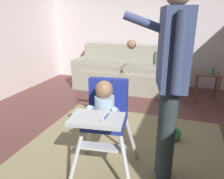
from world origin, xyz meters
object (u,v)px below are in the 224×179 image
Objects in this scene: adult_standing at (170,79)px; side_table at (207,81)px; couch at (127,72)px; sippy_cup at (212,70)px; high_chair at (105,112)px; toy_ball at (174,134)px.

adult_standing is 2.32m from side_table.
side_table is at bearing 78.57° from couch.
couch is 20.69× the size of sippy_cup.
adult_standing reaches higher than sippy_cup.
high_chair is at bearing 11.21° from couch.
adult_standing is 3.25× the size of side_table.
couch is 2.12m from toy_ball.
adult_standing is 1.13m from toy_ball.
side_table is at bearing 148.02° from high_chair.
couch is 1.55m from side_table.
adult_standing reaches higher than side_table.
couch is at bearing -80.65° from adult_standing.
sippy_cup is (1.05, 2.32, -0.07)m from high_chair.
sippy_cup is at bearing 0.00° from side_table.
couch is 1.61m from sippy_cup.
adult_standing is at bearing 94.41° from high_chair.
toy_ball is at bearing 31.48° from couch.
side_table is (1.52, -0.31, 0.05)m from couch.
adult_standing is (0.52, 0.12, 0.32)m from high_chair.
side_table is (0.48, 2.20, -0.58)m from adult_standing.
adult_standing is at bearing -103.54° from sippy_cup.
adult_standing is 2.29m from sippy_cup.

